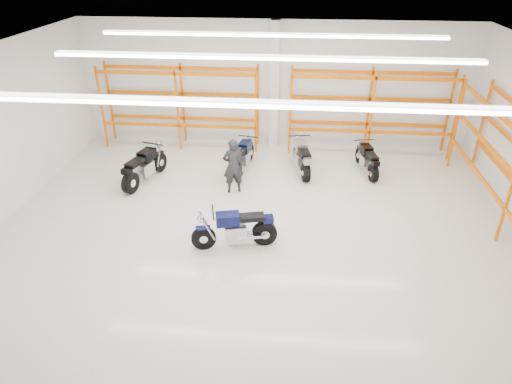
# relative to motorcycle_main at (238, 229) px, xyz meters

# --- Properties ---
(ground) EXTENTS (14.00, 14.00, 0.00)m
(ground) POSITION_rel_motorcycle_main_xyz_m (0.48, 0.85, -0.49)
(ground) COLOR beige
(ground) RESTS_ON ground
(room_shell) EXTENTS (14.02, 12.02, 4.51)m
(room_shell) POSITION_rel_motorcycle_main_xyz_m (0.48, 0.88, 2.79)
(room_shell) COLOR silver
(room_shell) RESTS_ON ground
(motorcycle_main) EXTENTS (2.12, 0.80, 1.06)m
(motorcycle_main) POSITION_rel_motorcycle_main_xyz_m (0.00, 0.00, 0.00)
(motorcycle_main) COLOR black
(motorcycle_main) RESTS_ON ground
(motorcycle_back_a) EXTENTS (1.00, 2.23, 1.12)m
(motorcycle_back_a) POSITION_rel_motorcycle_main_xyz_m (-3.42, 3.15, 0.03)
(motorcycle_back_a) COLOR black
(motorcycle_back_a) RESTS_ON ground
(motorcycle_back_b) EXTENTS (0.80, 2.11, 1.09)m
(motorcycle_back_b) POSITION_rel_motorcycle_main_xyz_m (-0.44, 4.34, 0.03)
(motorcycle_back_b) COLOR black
(motorcycle_back_b) RESTS_ON ground
(motorcycle_back_c) EXTENTS (0.77, 2.18, 1.08)m
(motorcycle_back_c) POSITION_rel_motorcycle_main_xyz_m (1.55, 4.40, 0.01)
(motorcycle_back_c) COLOR black
(motorcycle_back_c) RESTS_ON ground
(motorcycle_back_d) EXTENTS (0.71, 1.97, 0.97)m
(motorcycle_back_d) POSITION_rel_motorcycle_main_xyz_m (3.70, 4.54, -0.04)
(motorcycle_back_d) COLOR black
(motorcycle_back_d) RESTS_ON ground
(standing_man) EXTENTS (0.72, 0.57, 1.72)m
(standing_man) POSITION_rel_motorcycle_main_xyz_m (-0.52, 2.86, 0.37)
(standing_man) COLOR #232326
(standing_man) RESTS_ON ground
(structural_column) EXTENTS (0.32, 0.32, 4.50)m
(structural_column) POSITION_rel_motorcycle_main_xyz_m (0.48, 6.67, 1.76)
(structural_column) COLOR white
(structural_column) RESTS_ON ground
(pallet_racking_back_left) EXTENTS (5.67, 0.87, 3.00)m
(pallet_racking_back_left) POSITION_rel_motorcycle_main_xyz_m (-2.92, 6.33, 1.29)
(pallet_racking_back_left) COLOR #E8530D
(pallet_racking_back_left) RESTS_ON ground
(pallet_racking_back_right) EXTENTS (5.67, 0.87, 3.00)m
(pallet_racking_back_right) POSITION_rel_motorcycle_main_xyz_m (3.88, 6.33, 1.29)
(pallet_racking_back_right) COLOR #E8530D
(pallet_racking_back_right) RESTS_ON ground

